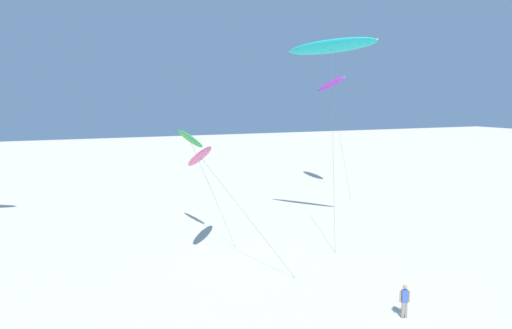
% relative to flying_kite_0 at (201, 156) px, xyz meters
% --- Properties ---
extents(flying_kite_0, '(5.63, 9.81, 7.68)m').
position_rel_flying_kite_0_xyz_m(flying_kite_0, '(0.00, 0.00, 0.00)').
color(flying_kite_0, '#EA5193').
rests_on(flying_kite_0, ground).
extents(flying_kite_1, '(4.83, 8.50, 15.45)m').
position_rel_flying_kite_0_xyz_m(flying_kite_1, '(11.26, 1.68, 7.69)').
color(flying_kite_1, '#19B2B7').
rests_on(flying_kite_1, ground).
extents(flying_kite_4, '(4.18, 12.37, 13.49)m').
position_rel_flying_kite_0_xyz_m(flying_kite_4, '(23.92, 21.06, 5.28)').
color(flying_kite_4, purple).
rests_on(flying_kite_4, ground).
extents(flying_kite_5, '(2.48, 6.46, 8.55)m').
position_rel_flying_kite_0_xyz_m(flying_kite_5, '(1.20, 5.49, 0.76)').
color(flying_kite_5, green).
rests_on(flying_kite_5, ground).
extents(person_foreground_walker, '(0.47, 0.31, 1.68)m').
position_rel_flying_kite_0_xyz_m(person_foreground_walker, '(5.12, -14.62, -5.99)').
color(person_foreground_walker, slate).
rests_on(person_foreground_walker, ground).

